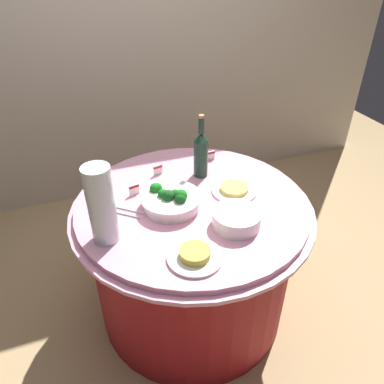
# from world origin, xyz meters

# --- Properties ---
(ground_plane) EXTENTS (6.00, 6.00, 0.00)m
(ground_plane) POSITION_xyz_m (0.00, 0.00, 0.00)
(ground_plane) COLOR tan
(back_wall) EXTENTS (4.40, 0.10, 2.60)m
(back_wall) POSITION_xyz_m (0.00, 1.40, 1.30)
(back_wall) COLOR beige
(back_wall) RESTS_ON ground_plane
(buffet_table) EXTENTS (1.16, 1.16, 0.74)m
(buffet_table) POSITION_xyz_m (0.00, 0.00, 0.38)
(buffet_table) COLOR maroon
(buffet_table) RESTS_ON ground_plane
(broccoli_bowl) EXTENTS (0.28, 0.28, 0.11)m
(broccoli_bowl) POSITION_xyz_m (-0.11, -0.01, 0.78)
(broccoli_bowl) COLOR white
(broccoli_bowl) RESTS_ON buffet_table
(plate_stack) EXTENTS (0.21, 0.21, 0.07)m
(plate_stack) POSITION_xyz_m (0.12, -0.24, 0.78)
(plate_stack) COLOR white
(plate_stack) RESTS_ON buffet_table
(wine_bottle) EXTENTS (0.07, 0.07, 0.34)m
(wine_bottle) POSITION_xyz_m (0.12, 0.21, 0.87)
(wine_bottle) COLOR #173224
(wine_bottle) RESTS_ON buffet_table
(decorative_fruit_vase) EXTENTS (0.11, 0.11, 0.34)m
(decorative_fruit_vase) POSITION_xyz_m (-0.42, -0.13, 0.89)
(decorative_fruit_vase) COLOR silver
(decorative_fruit_vase) RESTS_ON buffet_table
(serving_tongs) EXTENTS (0.15, 0.14, 0.01)m
(serving_tongs) POSITION_xyz_m (-0.32, 0.02, 0.74)
(serving_tongs) COLOR silver
(serving_tongs) RESTS_ON buffet_table
(food_plate_noodles) EXTENTS (0.22, 0.22, 0.03)m
(food_plate_noodles) POSITION_xyz_m (0.22, 0.00, 0.75)
(food_plate_noodles) COLOR white
(food_plate_noodles) RESTS_ON buffet_table
(food_plate_fried_egg) EXTENTS (0.22, 0.22, 0.04)m
(food_plate_fried_egg) POSITION_xyz_m (-0.12, -0.37, 0.76)
(food_plate_fried_egg) COLOR white
(food_plate_fried_egg) RESTS_ON buffet_table
(label_placard_front) EXTENTS (0.05, 0.02, 0.05)m
(label_placard_front) POSITION_xyz_m (-0.09, 0.29, 0.77)
(label_placard_front) COLOR white
(label_placard_front) RESTS_ON buffet_table
(label_placard_mid) EXTENTS (0.05, 0.01, 0.05)m
(label_placard_mid) POSITION_xyz_m (0.23, 0.34, 0.77)
(label_placard_mid) COLOR white
(label_placard_mid) RESTS_ON buffet_table
(label_placard_rear) EXTENTS (0.05, 0.02, 0.05)m
(label_placard_rear) POSITION_xyz_m (-0.25, 0.15, 0.77)
(label_placard_rear) COLOR white
(label_placard_rear) RESTS_ON buffet_table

